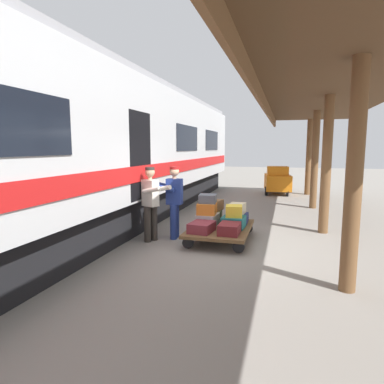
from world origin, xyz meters
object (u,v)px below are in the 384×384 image
suitcase_brown_leather (213,205)px  suitcase_yellow_case (234,211)px  suitcase_navy_fabric (237,218)px  suitcase_gray_aluminum (208,220)px  suitcase_maroon_trunk (229,229)px  porter_in_overalls (174,200)px  suitcase_cream_canvas (237,209)px  porter_by_door (151,201)px  suitcase_teal_softside (234,222)px  luggage_cart (220,229)px  suitcase_orange_carryall (207,208)px  suitcase_slate_roller (208,199)px  suitcase_burgundy_valise (202,227)px  train_car (84,151)px  suitcase_olive_duffel (213,216)px  baggage_tug (277,181)px

suitcase_brown_leather → suitcase_yellow_case: size_ratio=1.42×
suitcase_navy_fabric → suitcase_gray_aluminum: 0.83m
suitcase_maroon_trunk → porter_in_overalls: 1.55m
suitcase_brown_leather → suitcase_yellow_case: suitcase_brown_leather is taller
suitcase_cream_canvas → porter_by_door: (1.80, 1.10, 0.27)m
suitcase_teal_softside → porter_in_overalls: (1.40, 0.12, 0.48)m
luggage_cart → suitcase_maroon_trunk: size_ratio=3.56×
suitcase_maroon_trunk → suitcase_orange_carryall: 0.91m
suitcase_teal_softside → suitcase_slate_roller: size_ratio=1.33×
suitcase_navy_fabric → suitcase_burgundy_valise: bearing=61.7°
train_car → suitcase_olive_duffel: train_car is taller
suitcase_slate_roller → suitcase_cream_canvas: bearing=-138.4°
suitcase_gray_aluminum → suitcase_yellow_case: bearing=-179.5°
suitcase_teal_softside → suitcase_brown_leather: suitcase_brown_leather is taller
suitcase_teal_softside → porter_by_door: porter_by_door is taller
train_car → suitcase_maroon_trunk: train_car is taller
suitcase_brown_leather → suitcase_orange_carryall: size_ratio=1.12×
suitcase_maroon_trunk → suitcase_cream_canvas: 1.18m
train_car → luggage_cart: bearing=-173.5°
suitcase_cream_canvas → porter_by_door: porter_by_door is taller
suitcase_maroon_trunk → suitcase_cream_canvas: bearing=-89.4°
suitcase_teal_softside → suitcase_burgundy_valise: 0.83m
suitcase_navy_fabric → suitcase_olive_duffel: 0.61m
train_car → suitcase_burgundy_valise: train_car is taller
suitcase_burgundy_valise → porter_by_door: porter_by_door is taller
suitcase_maroon_trunk → suitcase_slate_roller: bearing=-44.6°
suitcase_teal_softside → suitcase_burgundy_valise: bearing=42.9°
suitcase_olive_duffel → suitcase_teal_softside: bearing=137.1°
suitcase_brown_leather → suitcase_cream_canvas: 0.60m
suitcase_burgundy_valise → suitcase_cream_canvas: suitcase_cream_canvas is taller
suitcase_brown_leather → baggage_tug: bearing=-100.0°
suitcase_teal_softside → suitcase_maroon_trunk: 0.56m
porter_in_overalls → suitcase_navy_fabric: bearing=-153.9°
suitcase_slate_roller → luggage_cart: bearing=171.4°
baggage_tug → suitcase_maroon_trunk: bearing=85.2°
suitcase_brown_leather → suitcase_slate_roller: suitcase_slate_roller is taller
suitcase_cream_canvas → suitcase_slate_roller: 0.87m
suitcase_cream_canvas → porter_in_overalls: bearing=27.1°
suitcase_gray_aluminum → suitcase_brown_leather: (0.00, -0.55, 0.26)m
suitcase_burgundy_valise → baggage_tug: size_ratio=0.33×
suitcase_teal_softside → suitcase_orange_carryall: size_ratio=1.05×
luggage_cart → suitcase_navy_fabric: suitcase_navy_fabric is taller
suitcase_teal_softside → suitcase_maroon_trunk: bearing=90.0°
suitcase_brown_leather → porter_in_overalls: bearing=40.4°
suitcase_navy_fabric → porter_in_overalls: bearing=26.1°
suitcase_orange_carryall → suitcase_yellow_case: (-0.64, 0.02, -0.02)m
suitcase_olive_duffel → porter_by_door: size_ratio=0.27×
train_car → suitcase_orange_carryall: bearing=-172.4°
suitcase_brown_leather → suitcase_orange_carryall: suitcase_orange_carryall is taller
train_car → porter_by_door: size_ratio=12.47×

